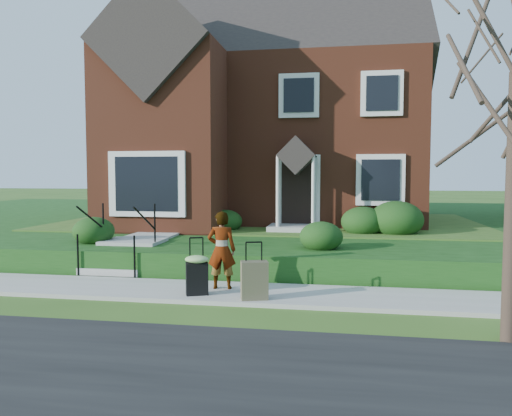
% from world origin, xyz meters
% --- Properties ---
extents(ground, '(120.00, 120.00, 0.00)m').
position_xyz_m(ground, '(0.00, 0.00, 0.00)').
color(ground, '#2D5119').
rests_on(ground, ground).
extents(sidewalk, '(60.00, 1.60, 0.08)m').
position_xyz_m(sidewalk, '(0.00, 0.00, 0.04)').
color(sidewalk, '#9E9B93').
rests_on(sidewalk, ground).
extents(terrace, '(44.00, 20.00, 0.60)m').
position_xyz_m(terrace, '(4.00, 10.90, 0.30)').
color(terrace, '#143D10').
rests_on(terrace, ground).
extents(walkway, '(1.20, 6.00, 0.06)m').
position_xyz_m(walkway, '(-2.50, 5.00, 0.63)').
color(walkway, '#9E9B93').
rests_on(walkway, terrace).
extents(main_house, '(10.40, 10.20, 9.40)m').
position_xyz_m(main_house, '(-0.21, 9.61, 5.26)').
color(main_house, brown).
rests_on(main_house, terrace).
extents(front_steps, '(1.40, 2.02, 1.50)m').
position_xyz_m(front_steps, '(-2.50, 1.84, 0.47)').
color(front_steps, '#9E9B93').
rests_on(front_steps, ground).
extents(foundation_shrubs, '(9.86, 4.28, 1.09)m').
position_xyz_m(foundation_shrubs, '(-0.01, 4.71, 1.07)').
color(foundation_shrubs, '#163710').
rests_on(foundation_shrubs, terrace).
extents(woman, '(0.58, 0.42, 1.49)m').
position_xyz_m(woman, '(0.22, 0.17, 0.83)').
color(woman, '#999999').
rests_on(woman, sidewalk).
extents(suitcase_black, '(0.54, 0.49, 1.05)m').
position_xyz_m(suitcase_black, '(-0.11, -0.40, 0.49)').
color(suitcase_black, black).
rests_on(suitcase_black, sidewalk).
extents(suitcase_olive, '(0.52, 0.39, 1.02)m').
position_xyz_m(suitcase_olive, '(0.98, -0.54, 0.42)').
color(suitcase_olive, brown).
rests_on(suitcase_olive, sidewalk).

